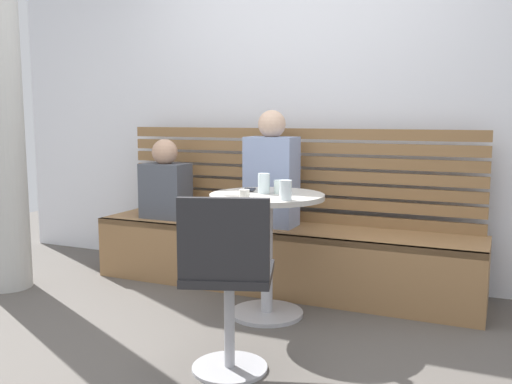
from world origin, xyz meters
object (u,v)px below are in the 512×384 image
at_px(booth_bench, 279,257).
at_px(white_chair, 227,278).
at_px(person_adult, 272,174).
at_px(cup_water_clear, 286,190).
at_px(cup_espresso_small, 244,195).
at_px(cafe_table, 267,231).
at_px(plate_small, 235,194).
at_px(cup_glass_short, 281,187).
at_px(cup_glass_tall, 264,183).
at_px(phone_on_table, 249,190).
at_px(person_child_left, 165,184).

height_order(booth_bench, white_chair, white_chair).
xyz_separation_m(person_adult, cup_water_clear, (0.38, -0.71, -0.00)).
bearing_deg(cup_espresso_small, person_adult, 101.60).
relative_size(cafe_table, plate_small, 4.35).
height_order(booth_bench, cup_glass_short, cup_glass_short).
bearing_deg(plate_small, cup_glass_tall, 42.94).
xyz_separation_m(booth_bench, cup_water_clear, (0.32, -0.71, 0.57)).
distance_m(cup_espresso_small, plate_small, 0.19).
bearing_deg(cup_water_clear, cup_glass_tall, 137.34).
height_order(cafe_table, phone_on_table, phone_on_table).
height_order(cup_espresso_small, cup_water_clear, cup_water_clear).
distance_m(booth_bench, cup_glass_short, 0.76).
relative_size(cafe_table, cup_espresso_small, 13.21).
bearing_deg(cup_glass_short, cup_water_clear, -62.68).
bearing_deg(person_child_left, booth_bench, 1.90).
relative_size(cafe_table, person_child_left, 1.26).
distance_m(cafe_table, white_chair, 0.83).
relative_size(white_chair, cup_espresso_small, 15.18).
distance_m(person_adult, cup_glass_tall, 0.54).
xyz_separation_m(white_chair, cup_espresso_small, (-0.18, 0.56, 0.30)).
xyz_separation_m(cup_glass_short, phone_on_table, (-0.23, 0.05, -0.04)).
height_order(booth_bench, cup_espresso_small, cup_espresso_small).
xyz_separation_m(booth_bench, phone_on_table, (-0.03, -0.42, 0.52)).
bearing_deg(plate_small, white_chair, -66.61).
bearing_deg(booth_bench, cafe_table, -76.05).
relative_size(booth_bench, cafe_table, 3.65).
bearing_deg(white_chair, person_adult, 104.09).
height_order(person_child_left, cup_water_clear, person_child_left).
bearing_deg(white_chair, booth_bench, 101.74).
bearing_deg(cup_espresso_small, person_child_left, 143.29).
bearing_deg(cup_glass_short, person_child_left, 158.09).
xyz_separation_m(white_chair, phone_on_table, (-0.31, 0.91, 0.28)).
bearing_deg(phone_on_table, cup_espresso_small, -85.73).
height_order(booth_bench, person_adult, person_adult).
relative_size(person_child_left, cup_glass_tall, 4.89).
xyz_separation_m(cafe_table, phone_on_table, (-0.16, 0.10, 0.23)).
relative_size(cup_water_clear, cup_glass_tall, 0.92).
xyz_separation_m(cup_water_clear, phone_on_table, (-0.35, 0.29, -0.05)).
height_order(cup_espresso_small, phone_on_table, cup_espresso_small).
bearing_deg(person_adult, cup_espresso_small, -78.40).
bearing_deg(cafe_table, person_child_left, 154.30).
bearing_deg(cup_glass_tall, cup_espresso_small, -90.39).
bearing_deg(phone_on_table, cup_water_clear, -55.83).
bearing_deg(cup_glass_tall, cup_water_clear, -42.66).
bearing_deg(booth_bench, person_adult, 177.98).
bearing_deg(person_adult, cup_glass_tall, -72.51).
xyz_separation_m(cup_water_clear, cup_glass_tall, (-0.21, 0.20, 0.01)).
bearing_deg(plate_small, cup_espresso_small, -48.38).
distance_m(person_adult, cup_espresso_small, 0.80).
xyz_separation_m(booth_bench, cafe_table, (0.13, -0.53, 0.30)).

